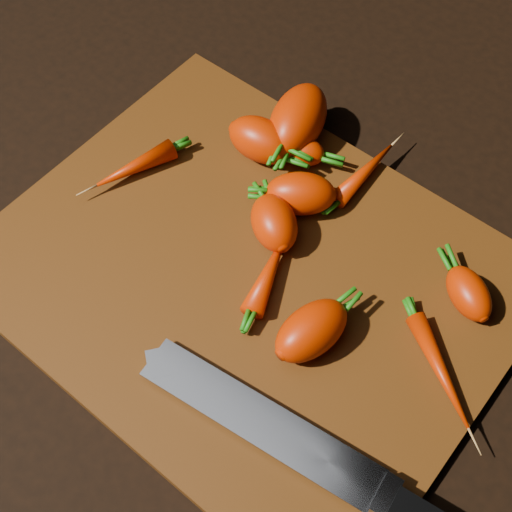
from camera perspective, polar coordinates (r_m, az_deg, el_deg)
The scene contains 14 objects.
ground at distance 0.72m, azimuth -0.50°, elevation -2.00°, with size 2.00×2.00×0.01m, color black.
cutting_board at distance 0.71m, azimuth -0.51°, elevation -1.55°, with size 0.50×0.40×0.01m, color #562D0E.
carrot_0 at distance 0.78m, azimuth 0.36°, elevation 9.27°, with size 0.07×0.05×0.05m, color red.
carrot_1 at distance 0.71m, azimuth 1.46°, elevation 2.67°, with size 0.07×0.04×0.04m, color red.
carrot_2 at distance 0.79m, azimuth 3.37°, elevation 10.83°, with size 0.10×0.06×0.06m, color red.
carrot_3 at distance 0.65m, azimuth 4.46°, elevation -5.97°, with size 0.08×0.05×0.05m, color red.
carrot_4 at distance 0.74m, azimuth 3.58°, elevation 5.00°, with size 0.07×0.05×0.05m, color red.
carrot_5 at distance 0.78m, azimuth 3.75°, elevation 8.41°, with size 0.05×0.03×0.03m, color red.
carrot_6 at distance 0.70m, azimuth 16.65°, elevation -2.89°, with size 0.06×0.04×0.04m, color red.
carrot_7 at distance 0.78m, azimuth 8.68°, elevation 6.63°, with size 0.10×0.02×0.02m, color red.
carrot_8 at distance 0.67m, azimuth 14.55°, elevation -8.85°, with size 0.11×0.02×0.02m, color red.
carrot_9 at distance 0.69m, azimuth 1.00°, elevation -1.43°, with size 0.09×0.02×0.02m, color red.
carrot_10 at distance 0.78m, azimuth -9.63°, elevation 7.06°, with size 0.09×0.02×0.02m, color red.
knife at distance 0.63m, azimuth 2.10°, elevation -14.07°, with size 0.37×0.08×0.02m.
Camera 1 is at (0.23, -0.28, 0.62)m, focal length 50.00 mm.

